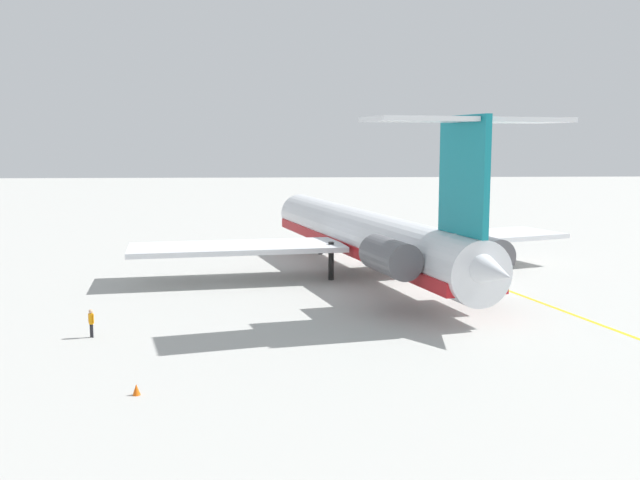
% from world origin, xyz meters
% --- Properties ---
extents(ground, '(376.34, 376.34, 0.00)m').
position_xyz_m(ground, '(0.00, 0.00, 0.00)').
color(ground, '#ADADA8').
extents(main_jetliner, '(47.39, 42.39, 14.00)m').
position_xyz_m(main_jetliner, '(4.32, 8.18, 3.82)').
color(main_jetliner, silver).
rests_on(main_jetliner, ground).
extents(ground_crew_near_nose, '(0.28, 0.44, 1.75)m').
position_xyz_m(ground_crew_near_nose, '(26.47, -10.82, 1.11)').
color(ground_crew_near_nose, black).
rests_on(ground_crew_near_nose, ground).
extents(ground_crew_near_tail, '(0.29, 0.41, 1.81)m').
position_xyz_m(ground_crew_near_tail, '(-14.80, 28.10, 1.15)').
color(ground_crew_near_tail, black).
rests_on(ground_crew_near_tail, ground).
extents(safety_cone_nose, '(0.40, 0.40, 0.55)m').
position_xyz_m(safety_cone_nose, '(-25.47, 23.23, 0.28)').
color(safety_cone_nose, '#EA590F').
rests_on(safety_cone_nose, ground).
extents(safety_cone_wingtip, '(0.40, 0.40, 0.55)m').
position_xyz_m(safety_cone_wingtip, '(23.86, 28.13, 0.28)').
color(safety_cone_wingtip, '#EA590F').
rests_on(safety_cone_wingtip, ground).
extents(taxiway_centreline, '(97.82, 23.31, 0.01)m').
position_xyz_m(taxiway_centreline, '(5.62, -0.87, 0.00)').
color(taxiway_centreline, gold).
rests_on(taxiway_centreline, ground).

